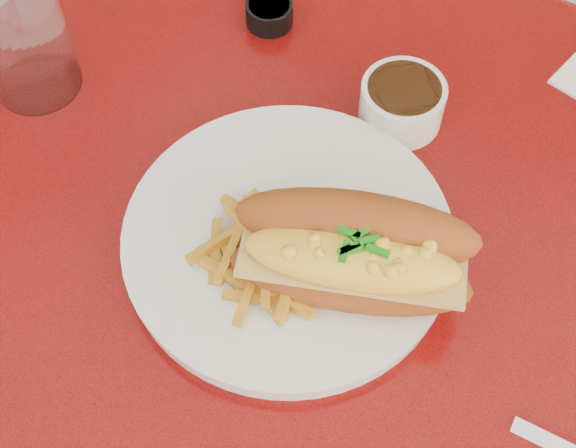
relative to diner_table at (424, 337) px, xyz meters
The scene contains 8 objects.
diner_table is the anchor object (origin of this frame).
dinner_plate 0.23m from the diner_table, 153.77° to the right, with size 0.35×0.35×0.02m.
mac_hoagie 0.24m from the diner_table, 132.86° to the right, with size 0.23×0.18×0.09m.
fries_pile 0.26m from the diner_table, 143.65° to the right, with size 0.11×0.10×0.03m, color gold, non-canonical shape.
fork 0.21m from the diner_table, 137.18° to the right, with size 0.10×0.15×0.00m.
gravy_ramekin 0.26m from the diner_table, 134.49° to the left, with size 0.11×0.11×0.05m.
sauce_cup_left 0.40m from the diner_table, 152.00° to the left, with size 0.06×0.06×0.03m.
water_tumbler 0.53m from the diner_table, behind, with size 0.09×0.09×0.16m, color #A9C4D9.
Camera 1 is at (0.08, -0.38, 1.42)m, focal length 50.00 mm.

